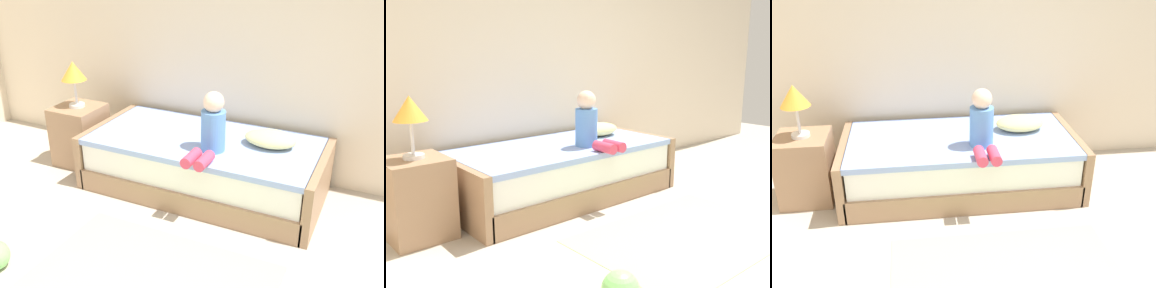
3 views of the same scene
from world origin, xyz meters
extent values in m
cube|color=beige|center=(0.00, 2.60, 1.45)|extent=(7.20, 0.10, 2.90)
cube|color=#997556|center=(-0.59, 2.00, 0.10)|extent=(2.00, 1.00, 0.20)
cube|color=white|center=(-0.59, 2.00, 0.33)|extent=(1.94, 0.94, 0.25)
cube|color=#8CA5E0|center=(-0.59, 2.00, 0.47)|extent=(1.98, 0.98, 0.05)
cube|color=#997556|center=(-1.61, 2.00, 0.25)|extent=(0.07, 1.00, 0.50)
cube|color=#997556|center=(0.43, 2.00, 0.25)|extent=(0.07, 1.00, 0.50)
cube|color=#997556|center=(-1.94, 1.97, 0.30)|extent=(0.44, 0.44, 0.60)
cylinder|color=silver|center=(-1.94, 1.97, 0.61)|extent=(0.15, 0.15, 0.03)
cylinder|color=silver|center=(-1.94, 1.97, 0.75)|extent=(0.02, 0.02, 0.24)
cone|color=#F29E33|center=(-1.94, 1.97, 0.96)|extent=(0.24, 0.24, 0.18)
cylinder|color=#598CD1|center=(-0.43, 1.82, 0.67)|extent=(0.20, 0.20, 0.34)
sphere|color=beige|center=(-0.43, 1.82, 0.92)|extent=(0.17, 0.17, 0.17)
cylinder|color=#D83F60|center=(-0.49, 1.52, 0.55)|extent=(0.09, 0.22, 0.09)
cylinder|color=#D83F60|center=(-0.38, 1.52, 0.55)|extent=(0.09, 0.22, 0.09)
ellipsoid|color=#F2E58C|center=(-0.03, 2.10, 0.56)|extent=(0.44, 0.30, 0.13)
cube|color=#B2D189|center=(-0.42, 0.70, 0.00)|extent=(1.60, 1.10, 0.01)
camera|label=1|loc=(0.82, -1.22, 2.05)|focal=41.05mm
camera|label=2|loc=(-2.96, -1.06, 1.36)|focal=40.31mm
camera|label=3|loc=(-1.01, -1.52, 2.11)|focal=40.99mm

